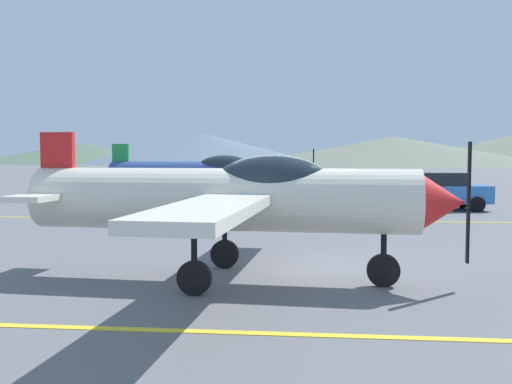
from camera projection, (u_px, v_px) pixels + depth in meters
The scene contains 9 objects.
ground_plane at pixel (291, 268), 11.78m from camera, with size 400.00×400.00×0.00m, color slate.
apron_line_near at pixel (278, 334), 7.44m from camera, with size 80.00×0.16×0.01m, color yellow.
apron_line_far at pixel (300, 220), 20.36m from camera, with size 80.00×0.16×0.01m, color yellow.
airplane_near at pixel (238, 197), 10.47m from camera, with size 8.16×9.39×2.81m.
airplane_mid at pixel (208, 175), 21.90m from camera, with size 8.17×9.40×2.81m.
car_sedan at pixel (436, 190), 24.22m from camera, with size 4.43×2.30×1.62m.
hill_left at pixel (80, 153), 169.60m from camera, with size 62.20×62.20×6.03m, color #4C6651.
hill_centerleft at pixel (202, 148), 158.87m from camera, with size 68.03×68.03×8.52m, color slate.
hill_centerright at pixel (393, 151), 139.71m from camera, with size 75.58×75.58×6.96m, color slate.
Camera 1 is at (0.43, -11.66, 2.37)m, focal length 39.54 mm.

